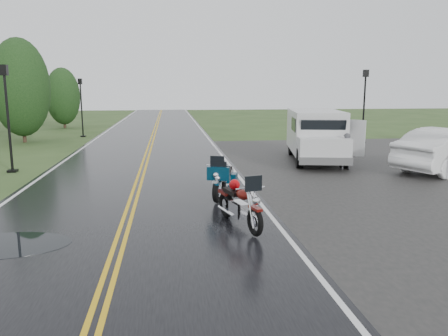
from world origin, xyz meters
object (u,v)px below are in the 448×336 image
Objects in this scene: motorcycle_red at (255,210)px; person_at_van at (346,152)px; motorcycle_teal at (218,184)px; lamp_post_far_right at (364,107)px; motorcycle_silver at (216,182)px; van_white at (300,140)px; lamp_post_near_left at (8,119)px; lamp_post_far_left at (82,108)px.

person_at_van is at bearing 40.10° from motorcycle_red.
motorcycle_teal is 1.35× the size of person_at_van.
lamp_post_far_right is at bearing 69.71° from motorcycle_teal.
motorcycle_silver is (-0.55, 3.10, -0.00)m from motorcycle_red.
van_white is at bearing 51.53° from motorcycle_red.
lamp_post_far_right is (18.58, 7.42, 0.10)m from lamp_post_near_left.
motorcycle_teal is at bearing -128.16° from lamp_post_far_right.
motorcycle_red is 24.08m from lamp_post_far_left.
lamp_post_near_left is (-7.83, 6.16, 1.51)m from motorcycle_silver.
motorcycle_teal is at bearing -116.50° from van_white.
lamp_post_near_left is at bearing -158.22° from lamp_post_far_right.
lamp_post_far_left is 0.90× the size of lamp_post_far_right.
motorcycle_teal is 10.15m from lamp_post_near_left.
motorcycle_silver is 1.49× the size of person_at_van.
lamp_post_near_left reaches higher than motorcycle_silver.
lamp_post_far_left is (-7.50, 19.61, 1.45)m from motorcycle_teal.
person_at_van is 20.03m from lamp_post_far_left.
motorcycle_red is at bearing 56.98° from person_at_van.
lamp_post_far_right is (18.22, -5.98, 0.23)m from lamp_post_far_left.
motorcycle_red is 0.51× the size of lamp_post_far_right.
lamp_post_far_right reaches higher than lamp_post_near_left.
van_white is 1.95m from person_at_van.
van_white reaches higher than person_at_van.
van_white is (4.17, 5.50, 0.60)m from motorcycle_teal.
motorcycle_teal is 0.46× the size of lamp_post_far_right.
motorcycle_silver is at bearing 147.62° from motorcycle_teal.
lamp_post_near_left is 1.06× the size of lamp_post_far_left.
lamp_post_far_right is at bearing 71.36° from motorcycle_silver.
motorcycle_red is 9.32m from van_white.
person_at_van is 0.38× the size of lamp_post_far_left.
motorcycle_silver is at bearing 84.75° from motorcycle_red.
lamp_post_near_left is (-12.03, 0.71, 0.97)m from van_white.
van_white is 1.35× the size of lamp_post_far_right.
lamp_post_far_right is at bearing -116.90° from person_at_van.
lamp_post_far_left is at bearing 94.14° from motorcycle_red.
lamp_post_far_right is (4.76, 8.80, 1.52)m from person_at_van.
motorcycle_teal is at bearing 40.65° from person_at_van.
motorcycle_red is at bearing -60.19° from motorcycle_silver.
person_at_van is (5.43, 7.89, 0.09)m from motorcycle_red.
lamp_post_far_left is at bearing 128.80° from motorcycle_teal.
motorcycle_teal is at bearing -69.06° from lamp_post_far_left.
person_at_van is at bearing -118.44° from lamp_post_far_right.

